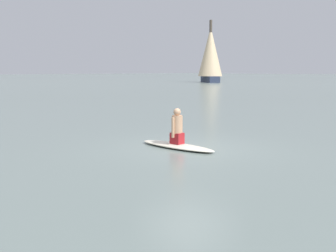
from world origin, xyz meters
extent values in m
plane|color=slate|center=(0.00, 0.00, 0.00)|extent=(400.00, 400.00, 0.00)
ellipsoid|color=silver|center=(-0.25, -0.23, 0.07)|extent=(2.72, 0.88, 0.13)
cube|color=#A51E23|center=(-0.25, -0.23, 0.29)|extent=(0.37, 0.31, 0.32)
cylinder|color=tan|center=(-0.25, -0.23, 0.70)|extent=(0.33, 0.33, 0.54)
sphere|color=tan|center=(-0.25, -0.23, 1.07)|extent=(0.22, 0.22, 0.22)
cylinder|color=tan|center=(-0.27, -0.05, 0.63)|extent=(0.09, 0.09, 0.59)
cylinder|color=tan|center=(-0.24, -0.41, 0.63)|extent=(0.09, 0.09, 0.59)
cube|color=#2D3851|center=(-41.61, 48.58, 0.56)|extent=(6.28, 4.96, 1.13)
cylinder|color=#4C4238|center=(-41.61, 48.58, 6.12)|extent=(0.50, 0.50, 9.98)
cone|color=beige|center=(-41.61, 48.58, 5.52)|extent=(6.05, 6.05, 8.78)
camera|label=1|loc=(8.28, -8.58, 2.29)|focal=44.11mm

